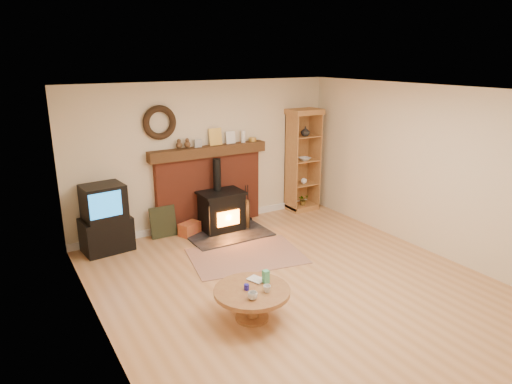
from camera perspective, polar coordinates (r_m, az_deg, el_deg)
ground at (r=6.41m, az=4.79°, el=-11.38°), size 5.50×5.50×0.00m
room_shell at (r=5.87m, az=4.51°, el=3.92°), size 5.02×5.52×2.61m
chimney_breast at (r=8.27m, az=-5.86°, el=1.13°), size 2.20×0.22×1.78m
wood_stove at (r=8.08m, az=-4.23°, el=-2.55°), size 1.40×1.00×1.28m
area_rug at (r=7.19m, az=-1.20°, el=-8.00°), size 1.89×1.47×0.01m
tv_unit at (r=7.59m, az=-18.32°, el=-3.30°), size 0.79×0.59×1.09m
curio_cabinet at (r=9.11m, az=5.79°, el=3.97°), size 0.65×0.47×2.02m
firelog_box at (r=8.05m, az=-8.29°, el=-4.57°), size 0.42×0.35×0.22m
leaning_painting at (r=7.99m, az=-11.53°, el=-3.69°), size 0.45×0.12×0.54m
fire_tools at (r=8.64m, az=-1.05°, el=-2.93°), size 0.16×0.16×0.70m
coffee_table at (r=5.48m, az=-0.46°, el=-12.72°), size 0.91×0.91×0.55m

